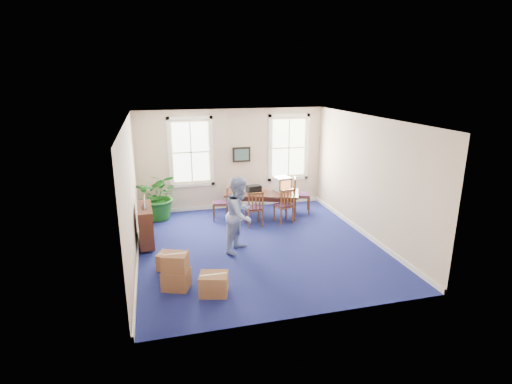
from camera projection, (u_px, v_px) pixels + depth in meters
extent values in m
plane|color=navy|center=(258.00, 245.00, 10.21)|extent=(6.50, 6.50, 0.00)
plane|color=white|center=(258.00, 119.00, 9.32)|extent=(6.50, 6.50, 0.00)
plane|color=beige|center=(232.00, 159.00, 12.78)|extent=(6.50, 0.00, 6.50)
plane|color=beige|center=(308.00, 234.00, 6.75)|extent=(6.50, 0.00, 6.50)
plane|color=beige|center=(131.00, 194.00, 9.04)|extent=(0.00, 6.50, 6.50)
plane|color=beige|center=(368.00, 178.00, 10.49)|extent=(0.00, 6.50, 6.50)
cube|color=white|center=(233.00, 205.00, 13.19)|extent=(6.00, 0.04, 0.12)
cube|color=white|center=(138.00, 256.00, 9.48)|extent=(0.04, 6.50, 0.12)
cube|color=white|center=(363.00, 232.00, 10.92)|extent=(0.04, 6.50, 0.12)
cube|color=white|center=(292.00, 189.00, 12.45)|extent=(0.19, 0.21, 0.04)
cube|color=black|center=(254.00, 189.00, 12.18)|extent=(0.46, 0.34, 0.21)
imported|color=#8DA2D3|center=(240.00, 215.00, 9.68)|extent=(1.12, 1.16, 1.87)
cube|color=#482519|center=(146.00, 227.00, 10.13)|extent=(0.39, 1.23, 0.96)
imported|color=#165316|center=(160.00, 196.00, 11.92)|extent=(1.57, 1.45, 1.45)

